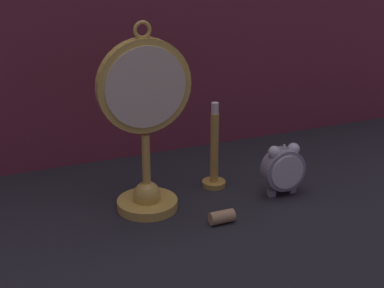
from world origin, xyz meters
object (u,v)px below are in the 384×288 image
(pocket_watch_on_stand, at_px, (145,129))
(wine_cork, at_px, (222,217))
(brass_candlestick, at_px, (214,158))
(alarm_clock_twin_bell, at_px, (283,167))

(pocket_watch_on_stand, height_order, wine_cork, pocket_watch_on_stand)
(brass_candlestick, height_order, wine_cork, brass_candlestick)
(wine_cork, bearing_deg, brass_candlestick, 71.46)
(alarm_clock_twin_bell, height_order, brass_candlestick, brass_candlestick)
(pocket_watch_on_stand, relative_size, alarm_clock_twin_bell, 3.37)
(wine_cork, bearing_deg, pocket_watch_on_stand, 135.57)
(brass_candlestick, bearing_deg, alarm_clock_twin_bell, -38.06)
(alarm_clock_twin_bell, xyz_separation_m, brass_candlestick, (-0.10, 0.08, 0.00))
(alarm_clock_twin_bell, distance_m, wine_cork, 0.16)
(pocket_watch_on_stand, distance_m, alarm_clock_twin_bell, 0.26)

